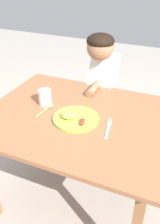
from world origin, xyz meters
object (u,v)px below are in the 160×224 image
object	(u,v)px
person	(102,94)
spoon	(47,108)
drinking_cup	(45,97)
fork	(108,128)
plate	(75,118)

from	to	relation	value
person	spoon	bearing A→B (deg)	71.74
spoon	drinking_cup	distance (m)	0.08
drinking_cup	person	distance (m)	0.57
fork	spoon	xyz separation A→B (m)	(-0.42, 0.05, 0.00)
plate	spoon	world-z (taller)	plate
spoon	drinking_cup	bearing A→B (deg)	43.31
fork	drinking_cup	distance (m)	0.47
spoon	fork	bearing A→B (deg)	-92.30
plate	spoon	xyz separation A→B (m)	(-0.21, 0.04, -0.01)
spoon	plate	bearing A→B (deg)	-96.73
spoon	drinking_cup	xyz separation A→B (m)	(-0.04, 0.05, 0.04)
plate	drinking_cup	world-z (taller)	drinking_cup
fork	drinking_cup	size ratio (longest dim) A/B	1.98
spoon	person	xyz separation A→B (m)	(0.18, 0.55, -0.13)
fork	person	xyz separation A→B (m)	(-0.24, 0.59, -0.12)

